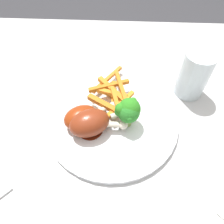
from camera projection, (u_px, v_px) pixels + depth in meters
ground_plane at (123, 201)px, 1.07m from camera, size 6.00×6.00×0.00m
dining_table at (132, 141)px, 0.58m from camera, size 0.93×0.80×0.73m
dinner_plate at (112, 119)px, 0.47m from camera, size 0.29×0.29×0.01m
broccoli_floret_front at (128, 109)px, 0.42m from camera, size 0.05×0.05×0.07m
broccoli_floret_middle at (128, 112)px, 0.42m from camera, size 0.05×0.05×0.06m
carrot_fries_pile at (113, 94)px, 0.47m from camera, size 0.10×0.17×0.04m
chicken_drumstick_near at (83, 117)px, 0.44m from camera, size 0.12×0.09×0.04m
chicken_drumstick_far at (91, 122)px, 0.43m from camera, size 0.14×0.09×0.05m
chicken_drumstick_extra at (90, 123)px, 0.43m from camera, size 0.12×0.05×0.04m
water_glass at (194, 75)px, 0.48m from camera, size 0.07×0.07×0.11m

